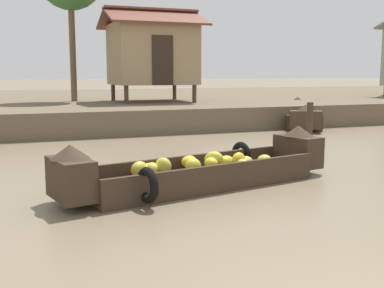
% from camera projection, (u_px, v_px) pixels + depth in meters
% --- Properties ---
extents(ground_plane, '(300.00, 300.00, 0.00)m').
position_uv_depth(ground_plane, '(108.00, 153.00, 11.39)').
color(ground_plane, '#7A6B51').
extents(riverbank_strip, '(160.00, 20.00, 0.77)m').
position_uv_depth(riverbank_strip, '(57.00, 105.00, 22.99)').
color(riverbank_strip, brown).
rests_on(riverbank_strip, ground).
extents(banana_boat, '(5.01, 2.31, 0.89)m').
position_uv_depth(banana_boat, '(201.00, 169.00, 7.91)').
color(banana_boat, '#3D2D21').
rests_on(banana_boat, ground).
extents(fishing_skiff_distant, '(3.69, 5.37, 0.89)m').
position_uv_depth(fishing_skiff_distant, '(301.00, 116.00, 17.73)').
color(fishing_skiff_distant, '#3D2D21').
rests_on(fishing_skiff_distant, ground).
extents(stilt_house_mid_left, '(3.74, 3.27, 3.59)m').
position_uv_depth(stilt_house_mid_left, '(152.00, 53.00, 18.64)').
color(stilt_house_mid_left, '#4C3826').
rests_on(stilt_house_mid_left, riverbank_strip).
extents(mooring_post, '(0.14, 0.14, 1.24)m').
position_uv_depth(mooring_post, '(309.00, 130.00, 10.57)').
color(mooring_post, '#423323').
rests_on(mooring_post, ground).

